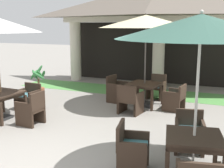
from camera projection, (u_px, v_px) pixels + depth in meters
background_pavilion at (160, 7)px, 11.71m from camera, size 9.14×3.13×4.22m
lawn_strip at (149, 93)px, 11.08m from camera, size 10.94×1.67×0.01m
patio_table_near_foreground at (194, 141)px, 4.81m from camera, size 1.09×1.09×0.75m
patio_umbrella_near_foreground at (201, 28)px, 4.44m from camera, size 2.68×2.68×2.77m
patio_chair_near_foreground_west at (131, 149)px, 5.05m from camera, size 0.63×0.71×0.88m
patio_chair_near_foreground_north at (189, 132)px, 5.86m from camera, size 0.67×0.60×0.84m
patio_table_mid_left at (1, 96)px, 7.88m from camera, size 1.02×1.02×0.76m
patio_chair_mid_left_east at (31, 110)px, 7.47m from camera, size 0.60×0.57×0.88m
patio_chair_mid_left_north at (29, 97)px, 8.87m from camera, size 0.66×0.59×0.78m
patio_table_mid_right at (145, 86)px, 9.21m from camera, size 1.08×1.08×0.74m
patio_umbrella_mid_right at (146, 22)px, 8.82m from camera, size 2.91×2.91×2.92m
patio_chair_mid_right_west at (117, 89)px, 9.77m from camera, size 0.62×0.70×0.88m
patio_chair_mid_right_south at (130, 100)px, 8.40m from camera, size 0.68×0.65×0.88m
patio_chair_mid_right_east at (175, 98)px, 8.76m from camera, size 0.63×0.70×0.80m
patio_chair_mid_right_north at (156, 88)px, 10.12m from camera, size 0.63×0.60×0.85m
potted_palm_left_edge at (39, 86)px, 10.40m from camera, size 0.61×0.66×1.16m
terracotta_urn at (111, 93)px, 10.42m from camera, size 0.32×0.32×0.37m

